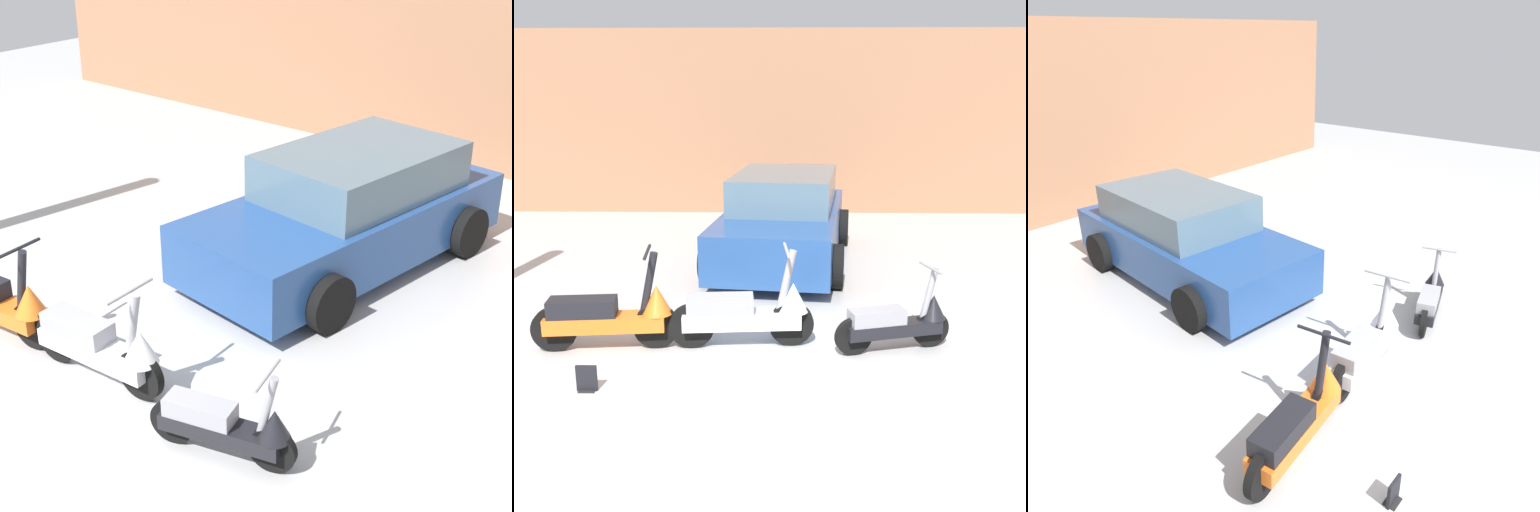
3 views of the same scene
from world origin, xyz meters
The scene contains 5 objects.
ground_plane centered at (0.00, 0.00, 0.00)m, with size 28.00×28.00×0.00m, color #B2B2B2.
wall_back centered at (0.00, 8.83, 2.01)m, with size 19.60×0.12×4.03m, color #9E6B4C.
scooter_front_right centered at (-0.01, 1.01, 0.40)m, with size 1.62×0.58×1.13m.
scooter_front_center centered at (1.65, 0.93, 0.33)m, with size 1.31×0.61×0.93m.
car_rear_left centered at (0.38, 4.64, 0.69)m, with size 2.45×4.46×1.45m.
Camera 1 is at (5.12, -2.93, 4.43)m, focal length 55.00 mm.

